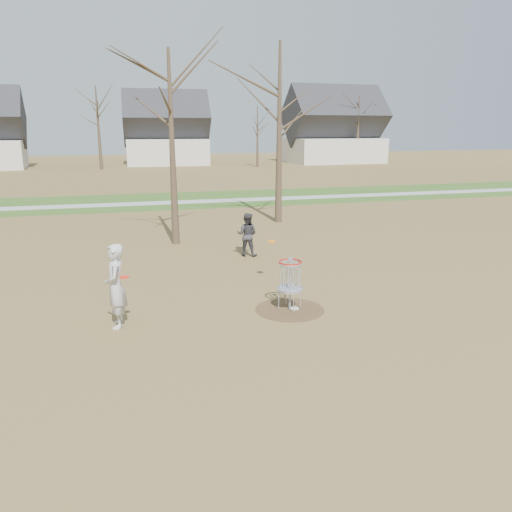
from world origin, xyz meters
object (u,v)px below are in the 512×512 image
Objects in this scene: disc_grounded at (295,308)px; disc_golf_basket at (290,276)px; player_standing at (116,286)px; player_throwing at (247,235)px.

disc_golf_basket is at bearing 177.99° from disc_grounded.
disc_grounded is at bearing 91.55° from player_standing.
player_standing is 4.55m from disc_grounded.
player_throwing is at bearing 88.24° from disc_grounded.
disc_grounded is 0.90m from disc_golf_basket.
disc_grounded is at bearing -2.01° from disc_golf_basket.
player_standing is at bearing 80.05° from player_throwing.
disc_golf_basket is (4.30, 0.00, -0.09)m from player_standing.
disc_grounded is (-0.18, -5.76, -0.78)m from player_throwing.
player_standing reaches higher than disc_golf_basket.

